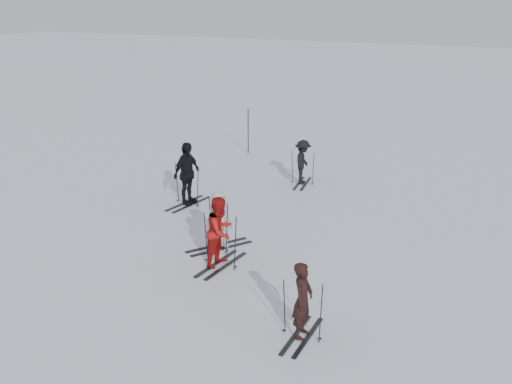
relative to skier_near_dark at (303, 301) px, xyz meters
The scene contains 12 objects.
ground 5.32m from the skier_near_dark, 128.30° to the left, with size 120.00×120.00×0.00m, color silver.
skier_near_dark is the anchor object (origin of this frame).
skier_red 3.75m from the skier_near_dark, 141.74° to the left, with size 0.83×0.65×1.72m, color #A41412.
skier_grey 4.81m from the skier_near_dark, 136.70° to the left, with size 0.73×0.48×1.50m, color #AFB4B9.
skier_uphill_left 8.42m from the skier_near_dark, 134.99° to the left, with size 1.14×0.47×1.94m, color black.
skier_uphill_far 10.02m from the skier_near_dark, 110.04° to the left, with size 0.97×0.56×1.50m, color black.
skis_near_dark 0.16m from the skier_near_dark, behind, with size 0.88×1.66×1.21m, color black, non-canonical shape.
skis_red 3.75m from the skier_near_dark, 141.74° to the left, with size 0.99×1.87×1.36m, color black, non-canonical shape.
skis_grey 4.81m from the skier_near_dark, 136.70° to the left, with size 0.98×1.86×1.36m, color black, non-canonical shape.
skis_uphill_left 8.42m from the skier_near_dark, 134.99° to the left, with size 0.97×1.82×1.33m, color black, non-canonical shape.
skis_uphill_far 10.02m from the skier_near_dark, 110.04° to the left, with size 0.86×1.62×1.18m, color black, non-canonical shape.
piste_marker 14.27m from the skier_near_dark, 118.88° to the left, with size 0.04×0.04×1.82m, color black.
Camera 1 is at (6.92, -14.51, 6.53)m, focal length 45.00 mm.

